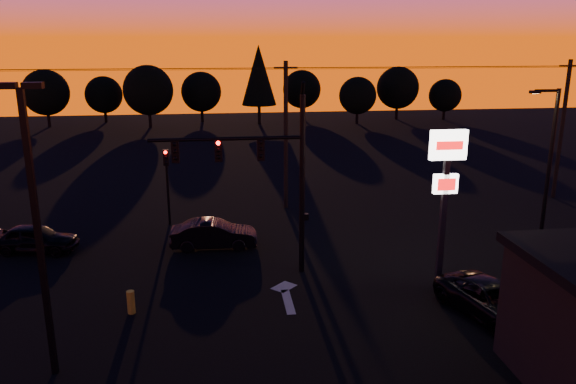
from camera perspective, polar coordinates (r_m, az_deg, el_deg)
name	(u,v)px	position (r m, az deg, el deg)	size (l,w,h in m)	color
ground	(279,314)	(22.20, -0.97, -12.30)	(120.00, 120.00, 0.00)	black
lane_arrow	(286,294)	(23.73, -0.19, -10.36)	(1.20, 3.10, 0.01)	beige
traffic_signal_mast	(266,167)	(24.22, -2.28, 2.56)	(6.79, 0.52, 8.58)	black
secondary_signal	(167,176)	(32.04, -12.19, 1.61)	(0.30, 0.31, 4.35)	black
parking_lot_light	(36,216)	(18.12, -24.24, -2.20)	(1.25, 0.30, 9.14)	black
pylon_sign	(446,176)	(23.54, 15.76, 1.55)	(1.50, 0.28, 6.80)	black
streetlight	(548,162)	(30.29, 24.91, 2.74)	(1.55, 0.35, 8.00)	black
utility_pole_1	(286,135)	(34.27, -0.22, 5.81)	(1.40, 0.26, 9.00)	black
utility_pole_2	(562,129)	(40.56, 26.05, 5.76)	(1.40, 0.26, 9.00)	black
power_wires	(286,68)	(33.83, -0.23, 12.46)	(36.00, 1.22, 0.07)	black
bollard	(131,302)	(22.89, -15.66, -10.73)	(0.31, 0.31, 0.92)	#AF9D1E
tree_0	(46,92)	(72.60, -23.39, 9.26)	(5.36, 5.36, 6.74)	black
tree_1	(104,95)	(74.18, -18.21, 9.37)	(4.54, 4.54, 5.71)	black
tree_2	(148,90)	(68.25, -14.02, 10.00)	(5.77, 5.78, 7.26)	black
tree_3	(201,92)	(71.86, -8.81, 10.03)	(4.95, 4.95, 6.22)	black
tree_4	(259,75)	(68.86, -2.99, 11.78)	(4.18, 4.18, 9.50)	black
tree_5	(302,89)	(74.65, 1.41, 10.40)	(4.95, 4.95, 6.22)	black
tree_6	(358,96)	(70.00, 7.09, 9.69)	(4.54, 4.54, 5.71)	black
tree_7	(398,88)	(74.48, 11.09, 10.35)	(5.36, 5.36, 6.74)	black
tree_8	(445,95)	(75.72, 15.67, 9.44)	(4.12, 4.12, 5.19)	black
car_left	(35,238)	(30.60, -24.32, -4.33)	(1.66, 4.12, 1.40)	black
car_mid	(214,234)	(28.71, -7.54, -4.27)	(1.51, 4.33, 1.43)	black
suv_parked	(493,301)	(23.05, 20.12, -10.35)	(2.24, 4.86, 1.35)	black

